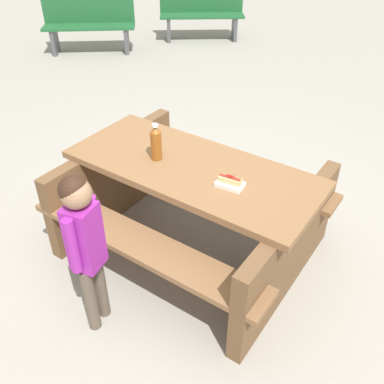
# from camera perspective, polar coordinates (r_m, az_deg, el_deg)

# --- Properties ---
(ground_plane) EXTENTS (30.00, 30.00, 0.00)m
(ground_plane) POSITION_cam_1_polar(r_m,az_deg,el_deg) (3.44, -0.00, -7.11)
(ground_plane) COLOR gray
(ground_plane) RESTS_ON ground
(picnic_table) EXTENTS (2.01, 1.68, 0.75)m
(picnic_table) POSITION_cam_1_polar(r_m,az_deg,el_deg) (3.16, -0.00, -1.18)
(picnic_table) COLOR brown
(picnic_table) RESTS_ON ground
(soda_bottle) EXTENTS (0.08, 0.08, 0.27)m
(soda_bottle) POSITION_cam_1_polar(r_m,az_deg,el_deg) (3.01, -4.81, 6.51)
(soda_bottle) COLOR brown
(soda_bottle) RESTS_ON picnic_table
(hotdog_tray) EXTENTS (0.20, 0.15, 0.08)m
(hotdog_tray) POSITION_cam_1_polar(r_m,az_deg,el_deg) (2.77, 5.08, 1.30)
(hotdog_tray) COLOR white
(hotdog_tray) RESTS_ON picnic_table
(child_in_coat) EXTENTS (0.21, 0.26, 1.13)m
(child_in_coat) POSITION_cam_1_polar(r_m,az_deg,el_deg) (2.51, -14.14, -5.85)
(child_in_coat) COLOR brown
(child_in_coat) RESTS_ON ground
(park_bench_near) EXTENTS (1.30, 1.38, 0.85)m
(park_bench_near) POSITION_cam_1_polar(r_m,az_deg,el_deg) (7.84, -13.49, 20.87)
(park_bench_near) COLOR #1E592D
(park_bench_near) RESTS_ON ground
(park_bench_mid) EXTENTS (1.32, 1.36, 0.85)m
(park_bench_mid) POSITION_cam_1_polar(r_m,az_deg,el_deg) (8.37, 1.29, 22.66)
(park_bench_mid) COLOR #1E592D
(park_bench_mid) RESTS_ON ground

